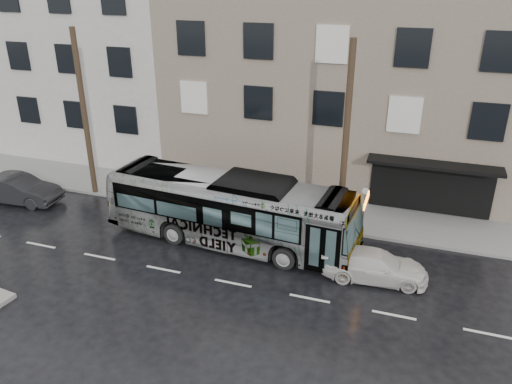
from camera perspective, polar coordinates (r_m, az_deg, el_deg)
ground at (r=23.80m, az=-7.66°, el=-5.68°), size 120.00×120.00×0.00m
sidewalk at (r=27.73m, az=-3.26°, el=-0.84°), size 90.00×3.60×0.15m
building_taupe at (r=32.02m, az=10.46°, el=12.43°), size 20.00×12.00×11.00m
building_grey at (r=42.86m, az=-22.42°, el=17.33°), size 26.00×15.00×16.00m
utility_pole_front at (r=23.00m, az=10.22°, el=5.76°), size 0.30×0.30×9.00m
utility_pole_rear at (r=28.50m, az=-19.02°, el=8.36°), size 0.30×0.30×9.00m
sign_post at (r=24.10m, az=12.23°, el=-2.02°), size 0.06×0.06×2.40m
bus at (r=22.90m, az=-3.02°, el=-2.03°), size 12.11×3.73×3.32m
white_sedan at (r=21.24m, az=13.41°, el=-8.16°), size 4.44×2.14×1.25m
dark_sedan at (r=30.20m, az=-25.60°, el=0.29°), size 4.78×1.99×1.54m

